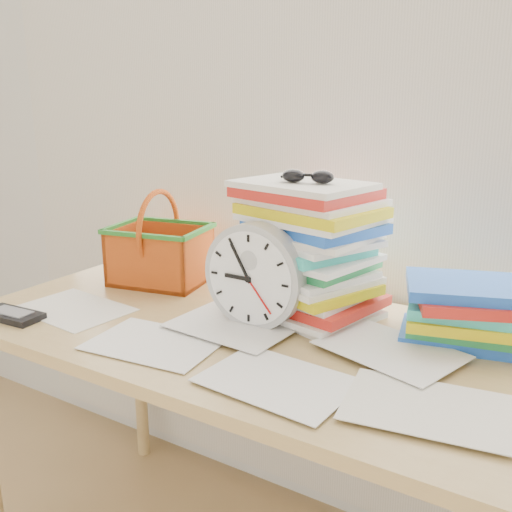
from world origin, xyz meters
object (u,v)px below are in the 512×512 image
Objects in this scene: basket at (159,238)px; calculator at (12,315)px; clock at (255,276)px; desk at (247,356)px; book_stack at (463,313)px; paper_stack at (308,249)px.

basket is 1.68× the size of calculator.
clock reaches higher than calculator.
desk is 8.67× the size of calculator.
basket reaches higher than book_stack.
basket is (-0.86, -0.01, 0.06)m from book_stack.
paper_stack is 0.39m from book_stack.
book_stack reaches higher than desk.
book_stack is at bearing -10.70° from basket.
paper_stack is at bearing 64.40° from desk.
clock is (0.01, 0.02, 0.20)m from desk.
desk is at bearing 21.61° from calculator.
desk is 0.30m from paper_stack.
clock is at bearing -30.44° from basket.
paper_stack is 0.76m from calculator.
desk is 0.49m from basket.
clock is 0.45m from basket.
paper_stack reaches higher than book_stack.
calculator is (-0.53, -0.25, 0.08)m from desk.
paper_stack is at bearing 65.09° from clock.
paper_stack reaches higher than desk.
clock reaches higher than book_stack.
clock reaches higher than desk.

